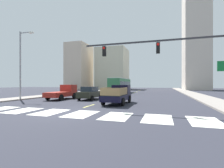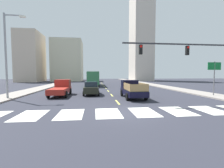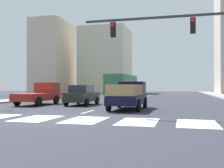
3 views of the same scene
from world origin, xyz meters
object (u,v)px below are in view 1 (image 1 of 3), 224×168
object	(u,v)px
pickup_dark	(64,92)
streetlight_left	(21,62)
pickup_stakebed	(118,95)
sedan_far	(90,93)
city_bus	(120,84)
traffic_signal_gantry	(176,54)

from	to	relation	value
pickup_dark	streetlight_left	bearing A→B (deg)	-155.93
pickup_stakebed	sedan_far	xyz separation A→B (m)	(-4.70, 2.99, -0.08)
sedan_far	streetlight_left	distance (m)	9.96
city_bus	traffic_signal_gantry	xyz separation A→B (m)	(10.04, -22.49, 2.32)
pickup_stakebed	traffic_signal_gantry	distance (m)	7.48
pickup_stakebed	pickup_dark	world-z (taller)	same
traffic_signal_gantry	sedan_far	bearing A→B (deg)	146.12
pickup_dark	city_bus	bearing A→B (deg)	73.72
sedan_far	streetlight_left	world-z (taller)	streetlight_left
sedan_far	traffic_signal_gantry	size ratio (longest dim) A/B	0.40
pickup_stakebed	city_bus	xyz separation A→B (m)	(-4.57, 18.64, 1.02)
sedan_far	city_bus	bearing A→B (deg)	91.47
pickup_stakebed	pickup_dark	bearing A→B (deg)	160.35
pickup_dark	sedan_far	bearing A→B (deg)	2.43
traffic_signal_gantry	pickup_stakebed	bearing A→B (deg)	144.92
streetlight_left	sedan_far	bearing A→B (deg)	17.77
pickup_stakebed	streetlight_left	world-z (taller)	streetlight_left
traffic_signal_gantry	city_bus	bearing A→B (deg)	114.06
pickup_dark	streetlight_left	world-z (taller)	streetlight_left
pickup_dark	traffic_signal_gantry	xyz separation A→B (m)	(13.95, -6.50, 3.36)
traffic_signal_gantry	streetlight_left	xyz separation A→B (m)	(-18.82, 4.06, 0.69)
pickup_dark	streetlight_left	size ratio (longest dim) A/B	0.58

